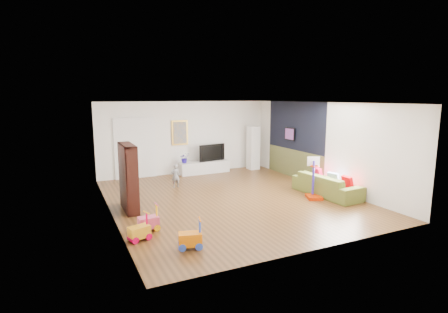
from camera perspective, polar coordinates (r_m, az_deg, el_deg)
name	(u,v)px	position (r m, az deg, el deg)	size (l,w,h in m)	color
floor	(230,198)	(10.05, 0.98, -6.83)	(6.50, 7.50, 0.00)	brown
ceiling	(230,103)	(9.63, 1.03, 8.76)	(6.50, 7.50, 0.00)	white
wall_back	(186,138)	(13.19, -6.23, 3.08)	(6.50, 0.00, 2.70)	white
wall_front	(320,180)	(6.66, 15.46, -3.77)	(6.50, 0.00, 2.70)	white
wall_left	(109,161)	(8.82, -18.29, -0.64)	(0.00, 7.50, 2.70)	white
wall_right	(322,145)	(11.55, 15.64, 1.84)	(0.00, 7.50, 2.70)	white
navy_accent	(295,126)	(12.57, 11.51, 4.91)	(0.01, 3.20, 1.70)	black
olive_wainscot	(294,164)	(12.75, 11.31, -1.14)	(0.01, 3.20, 1.00)	brown
doorway	(135,149)	(12.70, -14.28, 1.22)	(1.45, 0.06, 2.10)	white
painting_back	(180,133)	(13.05, -7.23, 3.88)	(0.62, 0.06, 0.92)	gold
artwork_right	(290,134)	(12.72, 10.69, 3.63)	(0.04, 0.56, 0.46)	#7F3F8C
media_console	(204,167)	(13.26, -3.25, -1.75)	(1.94, 0.48, 0.45)	silver
tall_cabinet	(253,148)	(13.93, 4.79, 1.42)	(0.40, 0.40, 1.72)	white
bookshelf	(128,178)	(9.15, -15.34, -3.33)	(0.30, 1.16, 1.70)	black
sofa	(327,185)	(10.70, 16.43, -4.47)	(2.13, 0.83, 0.62)	#5D6826
basketball_hoop	(315,178)	(10.19, 14.58, -3.45)	(0.41, 0.50, 1.19)	#B32600
ride_on_yellow	(139,227)	(7.35, -13.70, -11.16)	(0.42, 0.26, 0.56)	orange
ride_on_orange	(190,234)	(6.82, -5.56, -12.47)	(0.44, 0.27, 0.59)	orange
ride_on_pink	(148,218)	(7.81, -12.25, -9.76)	(0.43, 0.27, 0.58)	#D1456C
child	(175,176)	(11.24, -7.93, -3.13)	(0.28, 0.18, 0.76)	slate
tv	(211,152)	(13.34, -2.21, 0.70)	(1.11, 0.15, 0.64)	black
vase_plant	(185,158)	(12.91, -6.46, -0.23)	(0.35, 0.30, 0.38)	#201089
pillow_left	(347,182)	(10.41, 19.51, -4.01)	(0.09, 0.36, 0.36)	#B20005
pillow_center	(333,178)	(10.79, 17.42, -3.42)	(0.09, 0.35, 0.35)	silver
pillow_right	(318,174)	(11.25, 15.12, -2.78)	(0.11, 0.41, 0.41)	#BF0C35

